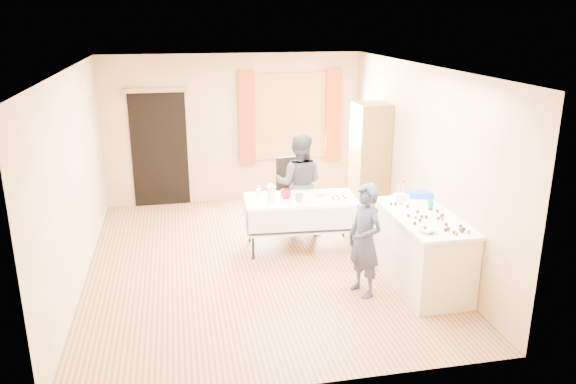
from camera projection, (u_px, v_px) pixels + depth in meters
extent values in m
cube|color=#9E7047|center=(258.00, 262.00, 7.68)|extent=(4.50, 5.50, 0.02)
cube|color=white|center=(255.00, 67.00, 6.89)|extent=(4.50, 5.50, 0.02)
cube|color=tan|center=(234.00, 129.00, 9.86)|extent=(4.50, 0.02, 2.60)
cube|color=tan|center=(305.00, 255.00, 4.70)|extent=(4.50, 0.02, 2.60)
cube|color=tan|center=(74.00, 179.00, 6.86)|extent=(0.02, 5.50, 2.60)
cube|color=tan|center=(420.00, 161.00, 7.71)|extent=(0.02, 5.50, 2.60)
cube|color=olive|center=(290.00, 116.00, 9.95)|extent=(1.32, 0.06, 1.52)
cube|color=white|center=(290.00, 116.00, 9.94)|extent=(1.20, 0.02, 1.40)
cube|color=#983F13|center=(247.00, 118.00, 9.76)|extent=(0.28, 0.06, 1.65)
cube|color=#983F13|center=(333.00, 115.00, 10.05)|extent=(0.28, 0.06, 1.65)
cube|color=black|center=(160.00, 149.00, 9.68)|extent=(0.95, 0.04, 2.00)
cube|color=olive|center=(155.00, 90.00, 9.34)|extent=(1.05, 0.06, 0.08)
cube|color=brown|center=(369.00, 163.00, 8.93)|extent=(0.50, 0.60, 1.92)
cube|color=beige|center=(422.00, 252.00, 6.92)|extent=(0.70, 1.54, 0.86)
cube|color=silver|center=(425.00, 217.00, 6.78)|extent=(0.76, 1.60, 0.04)
cube|color=silver|center=(301.00, 199.00, 7.92)|extent=(1.59, 0.86, 0.04)
cube|color=black|center=(295.00, 197.00, 8.83)|extent=(0.53, 0.53, 0.06)
cube|color=black|center=(289.00, 176.00, 8.92)|extent=(0.45, 0.13, 0.64)
imported|color=#222A47|center=(365.00, 240.00, 6.60)|extent=(0.73, 0.68, 1.38)
imported|color=black|center=(299.00, 184.00, 8.52)|extent=(1.11, 1.04, 1.54)
cylinder|color=#088F4A|center=(431.00, 205.00, 6.94)|extent=(0.07, 0.07, 0.12)
imported|color=white|center=(427.00, 230.00, 6.24)|extent=(0.32, 0.32, 0.05)
cube|color=white|center=(400.00, 197.00, 7.32)|extent=(0.15, 0.10, 0.08)
cube|color=blue|center=(420.00, 194.00, 7.43)|extent=(0.34, 0.28, 0.08)
cylinder|color=silver|center=(271.00, 194.00, 7.73)|extent=(0.13, 0.13, 0.22)
imported|color=red|center=(286.00, 194.00, 7.89)|extent=(0.24, 0.24, 0.12)
imported|color=red|center=(299.00, 198.00, 7.74)|extent=(0.18, 0.18, 0.11)
imported|color=white|center=(322.00, 193.00, 8.04)|extent=(0.26, 0.26, 0.05)
cube|color=white|center=(338.00, 199.00, 7.84)|extent=(0.29, 0.22, 0.02)
imported|color=white|center=(259.00, 191.00, 7.98)|extent=(0.09, 0.09, 0.15)
sphere|color=#3F2314|center=(416.00, 217.00, 6.64)|extent=(0.04, 0.04, 0.04)
sphere|color=black|center=(461.00, 226.00, 6.37)|extent=(0.04, 0.04, 0.04)
sphere|color=black|center=(409.00, 215.00, 6.70)|extent=(0.04, 0.04, 0.04)
sphere|color=black|center=(420.00, 220.00, 6.56)|extent=(0.04, 0.04, 0.04)
sphere|color=black|center=(441.00, 216.00, 6.69)|extent=(0.04, 0.04, 0.04)
sphere|color=black|center=(448.00, 229.00, 6.29)|extent=(0.04, 0.04, 0.04)
sphere|color=#3F2314|center=(431.00, 205.00, 7.06)|extent=(0.04, 0.04, 0.04)
sphere|color=black|center=(426.00, 217.00, 6.66)|extent=(0.04, 0.04, 0.04)
sphere|color=black|center=(461.00, 230.00, 6.26)|extent=(0.04, 0.04, 0.04)
sphere|color=black|center=(454.00, 232.00, 6.18)|extent=(0.04, 0.04, 0.04)
sphere|color=black|center=(461.00, 229.00, 6.27)|extent=(0.04, 0.04, 0.04)
sphere|color=black|center=(464.00, 229.00, 6.28)|extent=(0.04, 0.04, 0.04)
sphere|color=#3F2314|center=(442.00, 218.00, 6.60)|extent=(0.04, 0.04, 0.04)
sphere|color=black|center=(425.00, 228.00, 6.31)|extent=(0.04, 0.04, 0.04)
sphere|color=black|center=(415.00, 223.00, 6.45)|extent=(0.04, 0.04, 0.04)
sphere|color=black|center=(462.00, 231.00, 6.22)|extent=(0.04, 0.04, 0.04)
sphere|color=black|center=(443.00, 215.00, 6.71)|extent=(0.04, 0.04, 0.04)
sphere|color=black|center=(445.00, 230.00, 6.26)|extent=(0.04, 0.04, 0.04)
sphere|color=#3F2314|center=(456.00, 233.00, 6.15)|extent=(0.04, 0.04, 0.04)
sphere|color=black|center=(391.00, 204.00, 7.11)|extent=(0.04, 0.04, 0.04)
sphere|color=black|center=(431.00, 232.00, 6.18)|extent=(0.04, 0.04, 0.04)
sphere|color=black|center=(438.00, 218.00, 6.61)|extent=(0.04, 0.04, 0.04)
sphere|color=black|center=(431.00, 209.00, 6.93)|extent=(0.04, 0.04, 0.04)
sphere|color=black|center=(408.00, 206.00, 7.03)|extent=(0.04, 0.04, 0.04)
sphere|color=#3F2314|center=(400.00, 203.00, 7.15)|extent=(0.04, 0.04, 0.04)
sphere|color=black|center=(446.00, 224.00, 6.42)|extent=(0.04, 0.04, 0.04)
sphere|color=black|center=(422.00, 216.00, 6.67)|extent=(0.04, 0.04, 0.04)
sphere|color=black|center=(396.00, 204.00, 7.12)|extent=(0.04, 0.04, 0.04)
sphere|color=black|center=(418.00, 212.00, 6.83)|extent=(0.04, 0.04, 0.04)
sphere|color=black|center=(437.00, 211.00, 6.86)|extent=(0.04, 0.04, 0.04)
sphere|color=#3F2314|center=(468.00, 232.00, 6.20)|extent=(0.04, 0.04, 0.04)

